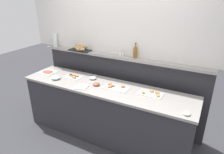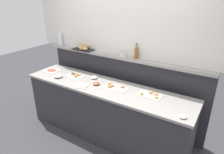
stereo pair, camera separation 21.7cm
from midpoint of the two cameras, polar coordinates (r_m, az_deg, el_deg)
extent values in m
plane|color=#38383D|center=(3.98, 4.62, -11.27)|extent=(12.00, 12.00, 0.00)
cube|color=#2D2D33|center=(3.30, -0.10, -10.00)|extent=(2.71, 0.63, 0.87)
cube|color=gray|center=(3.08, -0.10, -2.88)|extent=(2.75, 0.67, 0.03)
cube|color=#2D2D33|center=(3.60, 4.28, -3.76)|extent=(2.95, 0.08, 1.24)
cube|color=gray|center=(3.32, 4.19, 5.82)|extent=(2.95, 0.22, 0.04)
cube|color=white|center=(3.25, 5.16, 17.69)|extent=(3.55, 0.08, 1.32)
cube|color=silver|center=(2.86, 12.72, -5.15)|extent=(0.33, 0.18, 0.01)
cube|color=#B7844C|center=(2.90, 12.99, -4.49)|extent=(0.06, 0.07, 0.01)
cube|color=#E5C666|center=(2.90, 13.01, -4.35)|extent=(0.06, 0.07, 0.01)
cube|color=#B7844C|center=(2.90, 13.02, -4.21)|extent=(0.06, 0.07, 0.01)
cube|color=#B7844C|center=(2.80, 14.63, -5.74)|extent=(0.07, 0.07, 0.01)
cube|color=#E5C666|center=(2.79, 14.65, -5.60)|extent=(0.07, 0.07, 0.01)
cube|color=#B7844C|center=(2.79, 14.66, -5.45)|extent=(0.07, 0.07, 0.01)
cube|color=#B7844C|center=(2.85, 10.59, -4.80)|extent=(0.07, 0.07, 0.01)
cube|color=#E5C666|center=(2.85, 10.61, -4.66)|extent=(0.07, 0.07, 0.01)
cube|color=#B7844C|center=(2.84, 10.62, -4.51)|extent=(0.07, 0.07, 0.01)
cube|color=#B7844C|center=(2.87, 14.53, -4.97)|extent=(0.07, 0.06, 0.01)
cube|color=#E5C666|center=(2.87, 14.55, -4.83)|extent=(0.07, 0.06, 0.01)
cube|color=#B7844C|center=(2.86, 14.56, -4.69)|extent=(0.07, 0.06, 0.01)
cube|color=silver|center=(3.00, 3.08, -3.20)|extent=(0.37, 0.20, 0.01)
cube|color=#AD7A47|center=(3.00, 1.32, -2.90)|extent=(0.05, 0.06, 0.01)
cube|color=#D1664C|center=(3.00, 1.32, -2.77)|extent=(0.05, 0.06, 0.01)
cube|color=#AD7A47|center=(2.99, 1.33, -2.63)|extent=(0.05, 0.06, 0.01)
cube|color=#AD7A47|center=(3.00, 5.08, -3.02)|extent=(0.07, 0.06, 0.01)
cube|color=#D1664C|center=(3.00, 5.09, -2.88)|extent=(0.07, 0.06, 0.01)
cube|color=#AD7A47|center=(2.99, 5.09, -2.74)|extent=(0.07, 0.06, 0.01)
cube|color=#AD7A47|center=(3.04, 2.08, -2.60)|extent=(0.07, 0.06, 0.01)
cube|color=#D1664C|center=(3.03, 2.08, -2.46)|extent=(0.07, 0.06, 0.01)
cube|color=#AD7A47|center=(3.03, 2.08, -2.32)|extent=(0.07, 0.06, 0.01)
cube|color=#AD7A47|center=(3.09, 1.30, -2.13)|extent=(0.05, 0.06, 0.01)
cube|color=#D1664C|center=(3.09, 1.30, -1.99)|extent=(0.05, 0.06, 0.01)
cube|color=#AD7A47|center=(3.08, 1.30, -1.86)|extent=(0.05, 0.06, 0.01)
cube|color=silver|center=(3.47, -8.75, 0.29)|extent=(0.28, 0.18, 0.01)
cube|color=#B7844C|center=(3.47, -8.85, 0.52)|extent=(0.06, 0.05, 0.01)
cube|color=#D1664C|center=(3.47, -8.86, 0.65)|extent=(0.06, 0.05, 0.01)
cube|color=#B7844C|center=(3.47, -8.87, 0.77)|extent=(0.06, 0.05, 0.01)
cube|color=#B7844C|center=(3.51, -9.28, 0.70)|extent=(0.06, 0.07, 0.01)
cube|color=#D1664C|center=(3.50, -9.28, 0.82)|extent=(0.06, 0.07, 0.01)
cube|color=#B7844C|center=(3.50, -9.29, 0.94)|extent=(0.06, 0.07, 0.01)
cube|color=#B7844C|center=(3.46, -8.38, 0.49)|extent=(0.05, 0.06, 0.01)
cube|color=#D1664C|center=(3.46, -8.39, 0.61)|extent=(0.05, 0.06, 0.01)
cube|color=#B7844C|center=(3.46, -8.39, 0.73)|extent=(0.05, 0.06, 0.01)
cube|color=#B7844C|center=(3.45, -7.63, 0.45)|extent=(0.07, 0.06, 0.01)
cube|color=#D1664C|center=(3.45, -7.64, 0.57)|extent=(0.07, 0.06, 0.01)
cube|color=#B7844C|center=(3.45, -7.65, 0.70)|extent=(0.07, 0.06, 0.01)
cube|color=#B7844C|center=(3.40, -8.50, 0.02)|extent=(0.06, 0.05, 0.01)
cube|color=#D1664C|center=(3.40, -8.51, 0.15)|extent=(0.06, 0.05, 0.01)
cube|color=#B7844C|center=(3.39, -8.52, 0.27)|extent=(0.06, 0.05, 0.01)
cube|color=#B7844C|center=(3.51, -9.35, 0.75)|extent=(0.06, 0.05, 0.01)
cube|color=#D1664C|center=(3.51, -9.36, 0.87)|extent=(0.06, 0.05, 0.01)
cube|color=#B7844C|center=(3.51, -9.36, 0.99)|extent=(0.06, 0.05, 0.01)
cube|color=white|center=(3.79, -15.28, 1.74)|extent=(0.27, 0.22, 0.01)
ellipsoid|color=#B24738|center=(3.79, -15.30, 1.90)|extent=(0.20, 0.16, 0.01)
ellipsoid|color=silver|center=(3.33, -3.30, -0.12)|extent=(0.12, 0.12, 0.05)
ellipsoid|color=#E5CC66|center=(3.33, -3.30, -0.25)|extent=(0.09, 0.09, 0.03)
ellipsoid|color=silver|center=(3.46, -13.36, 0.29)|extent=(0.15, 0.15, 0.06)
ellipsoid|color=#F28C4C|center=(3.46, -13.34, 0.13)|extent=(0.11, 0.11, 0.03)
ellipsoid|color=brown|center=(3.10, -2.51, -1.94)|extent=(0.11, 0.11, 0.04)
ellipsoid|color=silver|center=(2.50, 21.88, -10.45)|extent=(0.09, 0.09, 0.03)
cube|color=white|center=(3.07, -6.70, -2.57)|extent=(0.21, 0.21, 0.02)
cylinder|color=#8E5B23|center=(3.16, 8.88, 6.61)|extent=(0.06, 0.06, 0.16)
cone|color=#8E5B23|center=(3.13, 9.00, 8.54)|extent=(0.05, 0.05, 0.06)
cylinder|color=black|center=(3.12, 9.05, 9.23)|extent=(0.02, 0.02, 0.02)
cylinder|color=white|center=(3.26, 4.70, 6.53)|extent=(0.03, 0.03, 0.08)
cylinder|color=#B7BABF|center=(3.24, 4.73, 7.26)|extent=(0.03, 0.03, 0.01)
cylinder|color=white|center=(3.24, 5.39, 6.40)|extent=(0.03, 0.03, 0.08)
cylinder|color=#B7BABF|center=(3.22, 5.42, 7.14)|extent=(0.03, 0.03, 0.01)
cube|color=black|center=(3.67, -6.21, 7.88)|extent=(0.40, 0.26, 0.02)
ellipsoid|color=#AD7A47|center=(3.68, -5.35, 8.62)|extent=(0.15, 0.15, 0.07)
ellipsoid|color=#B7844C|center=(3.78, -6.73, 8.90)|extent=(0.14, 0.12, 0.07)
ellipsoid|color=#AD7A47|center=(3.59, -6.59, 8.22)|extent=(0.10, 0.16, 0.07)
ellipsoid|color=tan|center=(3.67, -7.03, 8.44)|extent=(0.17, 0.14, 0.06)
ellipsoid|color=tan|center=(3.57, -6.13, 8.01)|extent=(0.13, 0.08, 0.05)
cylinder|color=silver|center=(4.03, -13.08, 10.49)|extent=(0.09, 0.09, 0.25)
camera|label=1|loc=(0.11, -87.97, 0.85)|focal=32.16mm
camera|label=2|loc=(0.11, 92.03, -0.85)|focal=32.16mm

